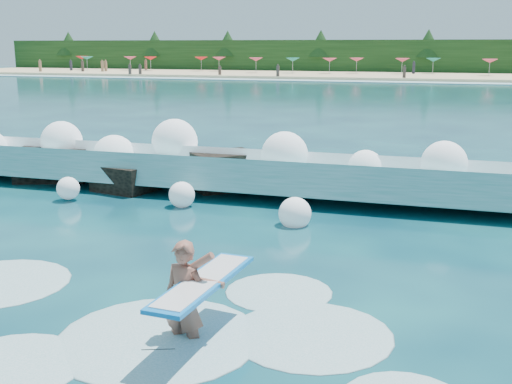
{
  "coord_description": "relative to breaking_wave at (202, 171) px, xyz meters",
  "views": [
    {
      "loc": [
        5.54,
        -10.59,
        4.24
      ],
      "look_at": [
        1.5,
        2.0,
        1.2
      ],
      "focal_mm": 45.0,
      "sensor_mm": 36.0,
      "label": 1
    }
  ],
  "objects": [
    {
      "name": "ground",
      "position": [
        1.76,
        -6.88,
        -0.56
      ],
      "size": [
        200.0,
        200.0,
        0.0
      ],
      "primitive_type": "plane",
      "color": "#07273D",
      "rests_on": "ground"
    },
    {
      "name": "surf_foam",
      "position": [
        2.95,
        -9.16,
        -0.56
      ],
      "size": [
        9.55,
        5.7,
        0.15
      ],
      "color": "silver",
      "rests_on": "ground"
    },
    {
      "name": "wave_spray",
      "position": [
        -0.33,
        -0.11,
        0.48
      ],
      "size": [
        15.36,
        4.71,
        2.12
      ],
      "color": "white",
      "rests_on": "ground"
    },
    {
      "name": "surfer_with_board",
      "position": [
        3.72,
        -9.49,
        0.11
      ],
      "size": [
        1.0,
        2.96,
        1.82
      ],
      "color": "#905443",
      "rests_on": "ground"
    },
    {
      "name": "rock_cluster",
      "position": [
        -2.49,
        -0.12,
        -0.15
      ],
      "size": [
        8.19,
        3.17,
        1.29
      ],
      "color": "black",
      "rests_on": "ground"
    },
    {
      "name": "beachgoers",
      "position": [
        6.22,
        69.11,
        0.55
      ],
      "size": [
        107.93,
        13.65,
        1.93
      ],
      "color": "#3F332D",
      "rests_on": "ground"
    },
    {
      "name": "breaking_wave",
      "position": [
        0.0,
        0.0,
        0.0
      ],
      "size": [
        18.48,
        2.86,
        1.59
      ],
      "color": "teal",
      "rests_on": "ground"
    },
    {
      "name": "treeline",
      "position": [
        1.76,
        81.12,
        1.94
      ],
      "size": [
        140.0,
        4.0,
        5.0
      ],
      "primitive_type": "cube",
      "color": "black",
      "rests_on": "ground"
    },
    {
      "name": "beach_umbrellas",
      "position": [
        1.86,
        72.99,
        1.69
      ],
      "size": [
        111.58,
        6.48,
        0.5
      ],
      "color": "red",
      "rests_on": "ground"
    },
    {
      "name": "wet_band",
      "position": [
        1.76,
        60.12,
        -0.52
      ],
      "size": [
        140.0,
        5.0,
        0.08
      ],
      "primitive_type": "cube",
      "color": "silver",
      "rests_on": "ground"
    },
    {
      "name": "beach",
      "position": [
        1.76,
        71.12,
        -0.36
      ],
      "size": [
        140.0,
        20.0,
        0.4
      ],
      "primitive_type": "cube",
      "color": "tan",
      "rests_on": "ground"
    }
  ]
}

